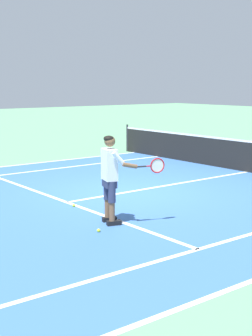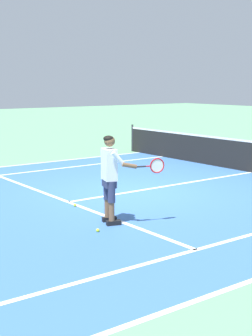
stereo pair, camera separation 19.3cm
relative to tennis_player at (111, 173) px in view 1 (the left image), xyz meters
name	(u,v)px [view 1 (the left image)]	position (x,y,z in m)	size (l,w,h in m)	color
ground_plane	(128,192)	(-2.00, 1.98, -0.99)	(80.00, 80.00, 0.00)	#609E70
court_inner_surface	(106,196)	(-2.00, 1.32, -0.99)	(10.98, 10.98, 0.00)	#3866A8
line_service	(67,202)	(-2.00, 0.22, -0.99)	(8.23, 0.10, 0.01)	white
line_centre_service	(170,185)	(-2.00, 3.42, -0.99)	(0.10, 6.40, 0.01)	white
line_singles_left	(28,172)	(-6.12, 1.32, -0.99)	(0.10, 10.58, 0.01)	white
line_singles_right	(242,237)	(2.11, 1.32, -0.99)	(0.10, 10.58, 0.01)	white
line_doubles_left	(9,166)	(-7.49, 1.32, -0.99)	(0.10, 10.58, 0.01)	white
tennis_net	(247,156)	(-2.00, 6.62, -0.49)	(11.96, 0.08, 1.07)	#333338
tennis_player	(111,173)	(0.00, 0.00, 0.00)	(0.89, 1.03, 1.71)	black
tennis_ball_near_feet	(99,230)	(0.32, -0.52, -0.96)	(0.07, 0.07, 0.07)	#CCE02D
tennis_ball_by_baseline	(74,205)	(-1.56, 0.12, -0.96)	(0.07, 0.07, 0.07)	#CCE02D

